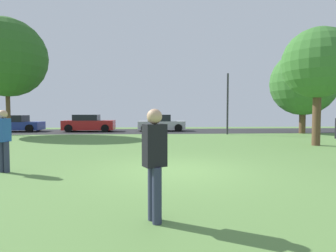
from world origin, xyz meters
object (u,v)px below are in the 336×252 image
(person_thrower, at_px, (155,160))
(street_lamp_post, at_px, (228,104))
(parked_car_blue, at_px, (16,124))
(parked_car_silver, at_px, (161,124))
(birch_tree_lone, at_px, (303,83))
(parked_car_red, at_px, (89,124))
(oak_tree_left, at_px, (7,58))
(oak_tree_right, at_px, (318,64))
(person_bystander, at_px, (4,138))

(person_thrower, relative_size, street_lamp_post, 0.38)
(parked_car_blue, bearing_deg, parked_car_silver, -0.43)
(birch_tree_lone, xyz_separation_m, parked_car_red, (-17.06, 3.24, -3.23))
(oak_tree_left, xyz_separation_m, parked_car_blue, (-1.28, 3.71, -4.86))
(oak_tree_right, distance_m, parked_car_silver, 13.54)
(parked_car_blue, relative_size, parked_car_red, 1.00)
(birch_tree_lone, relative_size, parked_car_silver, 1.58)
(birch_tree_lone, bearing_deg, parked_car_silver, 162.52)
(person_thrower, xyz_separation_m, street_lamp_post, (5.73, 15.79, 1.31))
(person_thrower, distance_m, parked_car_silver, 19.80)
(oak_tree_left, bearing_deg, person_thrower, -57.97)
(parked_car_silver, bearing_deg, birch_tree_lone, -17.48)
(birch_tree_lone, height_order, person_bystander, birch_tree_lone)
(person_thrower, relative_size, parked_car_red, 0.40)
(oak_tree_left, height_order, oak_tree_right, oak_tree_left)
(birch_tree_lone, bearing_deg, parked_car_blue, 171.38)
(person_thrower, bearing_deg, parked_car_silver, 63.15)
(birch_tree_lone, height_order, oak_tree_right, birch_tree_lone)
(oak_tree_right, relative_size, parked_car_red, 1.36)
(oak_tree_left, bearing_deg, street_lamp_post, -1.35)
(oak_tree_left, relative_size, parked_car_silver, 2.04)
(person_bystander, height_order, parked_car_blue, person_bystander)
(oak_tree_right, height_order, person_bystander, oak_tree_right)
(oak_tree_left, distance_m, person_bystander, 14.64)
(parked_car_red, bearing_deg, person_bystander, -85.76)
(oak_tree_right, bearing_deg, birch_tree_lone, 63.92)
(person_bystander, distance_m, parked_car_red, 15.99)
(parked_car_red, xyz_separation_m, parked_car_silver, (6.16, 0.19, -0.01))
(birch_tree_lone, xyz_separation_m, parked_car_silver, (-10.90, 3.43, -3.24))
(oak_tree_left, xyz_separation_m, parked_car_silver, (11.06, 3.62, -4.85))
(birch_tree_lone, height_order, person_thrower, birch_tree_lone)
(oak_tree_right, bearing_deg, parked_car_red, 141.20)
(street_lamp_post, bearing_deg, birch_tree_lone, 5.27)
(birch_tree_lone, bearing_deg, oak_tree_right, -116.08)
(parked_car_blue, bearing_deg, street_lamp_post, -13.43)
(parked_car_red, xyz_separation_m, street_lamp_post, (10.94, -3.80, 1.59))
(birch_tree_lone, distance_m, street_lamp_post, 6.35)
(person_thrower, height_order, parked_car_silver, person_thrower)
(oak_tree_left, distance_m, oak_tree_right, 19.74)
(oak_tree_left, height_order, parked_car_silver, oak_tree_left)
(birch_tree_lone, distance_m, parked_car_silver, 11.87)
(person_thrower, bearing_deg, person_bystander, 113.76)
(oak_tree_right, distance_m, person_thrower, 12.42)
(oak_tree_left, height_order, parked_car_red, oak_tree_left)
(birch_tree_lone, bearing_deg, person_bystander, -141.33)
(birch_tree_lone, relative_size, person_thrower, 3.77)
(parked_car_red, distance_m, parked_car_silver, 6.16)
(parked_car_silver, bearing_deg, street_lamp_post, -39.87)
(person_thrower, height_order, parked_car_blue, person_thrower)
(parked_car_silver, bearing_deg, oak_tree_right, -56.60)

